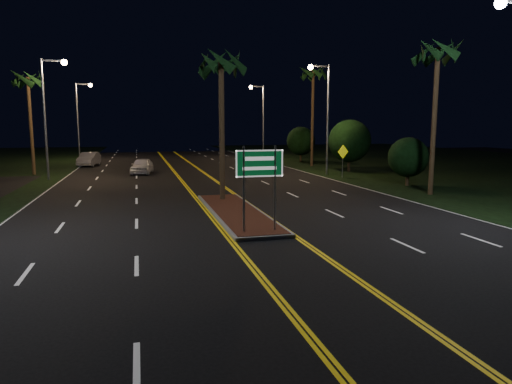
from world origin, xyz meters
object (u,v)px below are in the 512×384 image
object	(u,v)px
palm_left_far	(28,80)
shrub_near	(408,157)
palm_median	(221,63)
palm_right_near	(438,53)
highway_sign	(259,171)
streetlight_right_far	(260,113)
car_far	(89,158)
warning_sign	(343,156)
shrub_mid	(350,141)
streetlight_left_mid	(49,104)
shrub_far	(301,141)
car_near	(142,165)
streetlight_left_far	(81,112)
palm_right_far	(313,74)
median_island	(236,212)
streetlight_right_mid	(324,106)

from	to	relation	value
palm_left_far	shrub_near	bearing A→B (deg)	-28.03
palm_median	palm_right_near	bearing A→B (deg)	-2.29
highway_sign	streetlight_right_far	xyz separation A→B (m)	(10.61, 39.20, 3.25)
car_far	warning_sign	distance (m)	26.23
streetlight_right_far	shrub_mid	xyz separation A→B (m)	(3.39, -18.00, -2.93)
streetlight_left_mid	shrub_far	xyz separation A→B (m)	(24.41, 12.00, -3.32)
streetlight_left_mid	car_near	size ratio (longest dim) A/B	1.91
streetlight_left_far	palm_right_far	world-z (taller)	palm_right_far
highway_sign	palm_right_near	xyz separation A→B (m)	(12.50, 7.20, 5.81)
median_island	shrub_mid	size ratio (longest dim) A/B	2.22
streetlight_left_far	streetlight_right_far	distance (m)	21.32
streetlight_right_far	palm_median	size ratio (longest dim) A/B	1.08
palm_right_far	streetlight_left_far	bearing A→B (deg)	149.12
streetlight_right_far	car_far	xyz separation A→B (m)	(-19.80, -6.04, -4.85)
shrub_near	car_far	world-z (taller)	shrub_near
median_island	streetlight_left_mid	distance (m)	20.80
shrub_mid	car_near	distance (m)	18.33
median_island	palm_left_far	distance (m)	25.76
palm_median	streetlight_left_mid	bearing A→B (deg)	128.17
highway_sign	streetlight_left_far	bearing A→B (deg)	104.44
streetlight_right_mid	car_near	bearing A→B (deg)	162.23
palm_median	palm_left_far	xyz separation A→B (m)	(-12.80, 17.50, 0.47)
palm_right_near	shrub_mid	distance (m)	15.11
streetlight_left_mid	car_far	size ratio (longest dim) A/B	1.85
palm_right_near	warning_sign	distance (m)	11.67
warning_sign	shrub_far	bearing A→B (deg)	62.94
median_island	palm_median	xyz separation A→B (m)	(0.00, 3.50, 7.19)
shrub_far	streetlight_left_far	bearing A→B (deg)	161.86
streetlight_right_far	palm_median	distance (m)	33.28
streetlight_right_far	palm_median	world-z (taller)	streetlight_right_far
shrub_mid	car_far	distance (m)	26.16
shrub_mid	warning_sign	world-z (taller)	shrub_mid
palm_right_far	shrub_far	world-z (taller)	palm_right_far
median_island	palm_right_near	world-z (taller)	palm_right_near
palm_right_near	streetlight_right_mid	bearing A→B (deg)	98.94
streetlight_right_far	palm_right_near	size ratio (longest dim) A/B	0.97
median_island	palm_median	bearing A→B (deg)	90.00
streetlight_right_far	palm_median	xyz separation A→B (m)	(-10.61, -31.50, 1.62)
shrub_mid	shrub_far	size ratio (longest dim) A/B	1.17
median_island	shrub_near	xyz separation A→B (m)	(13.50, 7.00, 1.86)
car_near	warning_sign	size ratio (longest dim) A/B	1.82
highway_sign	shrub_far	distance (m)	35.96
highway_sign	shrub_mid	distance (m)	25.41
highway_sign	streetlight_left_far	distance (m)	42.67
streetlight_right_far	shrub_mid	bearing A→B (deg)	-79.34
streetlight_left_far	shrub_near	xyz separation A→B (m)	(24.11, -30.00, -3.71)
streetlight_right_far	palm_left_far	world-z (taller)	streetlight_right_far
palm_right_far	warning_sign	size ratio (longest dim) A/B	3.99
median_island	shrub_mid	bearing A→B (deg)	50.53
palm_right_near	shrub_mid	bearing A→B (deg)	83.88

